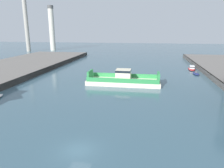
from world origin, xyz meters
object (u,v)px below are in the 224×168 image
(moored_boat_far_left, at_px, (192,68))
(smokestack_distant_a, at_px, (52,27))
(moored_boat_mid_right, at_px, (196,74))
(smokestack_distant_b, at_px, (26,20))
(chain_ferry, at_px, (123,80))

(moored_boat_far_left, height_order, smokestack_distant_a, smokestack_distant_a)
(moored_boat_mid_right, height_order, moored_boat_far_left, moored_boat_far_left)
(moored_boat_mid_right, relative_size, smokestack_distant_b, 0.14)
(moored_boat_mid_right, relative_size, moored_boat_far_left, 0.61)
(smokestack_distant_b, bearing_deg, moored_boat_mid_right, -32.12)
(chain_ferry, height_order, moored_boat_far_left, chain_ferry)
(moored_boat_mid_right, xyz_separation_m, moored_boat_far_left, (0.26, 8.16, 0.29))
(chain_ferry, bearing_deg, moored_boat_far_left, 48.56)
(chain_ferry, relative_size, moored_boat_far_left, 2.27)
(smokestack_distant_a, height_order, smokestack_distant_b, smokestack_distant_b)
(moored_boat_far_left, relative_size, smokestack_distant_b, 0.22)
(moored_boat_mid_right, xyz_separation_m, smokestack_distant_b, (-90.88, 57.05, 19.14))
(chain_ferry, distance_m, smokestack_distant_b, 102.68)
(chain_ferry, xyz_separation_m, smokestack_distant_a, (-57.23, 82.15, 14.19))
(moored_boat_far_left, xyz_separation_m, smokestack_distant_b, (-91.14, 48.89, 18.86))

